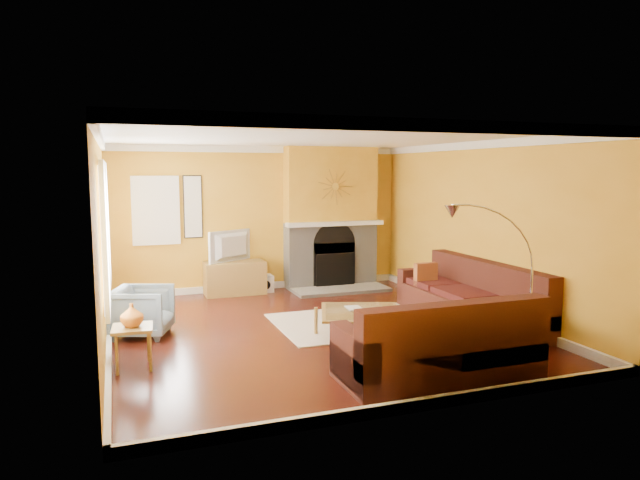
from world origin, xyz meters
name	(u,v)px	position (x,y,z in m)	size (l,w,h in m)	color
floor	(312,330)	(0.00, 0.00, -0.01)	(5.50, 6.00, 0.02)	#4F1A10
ceiling	(312,137)	(0.00, 0.00, 2.71)	(5.50, 6.00, 0.02)	white
wall_back	(260,218)	(0.00, 3.01, 1.35)	(5.50, 0.02, 2.70)	gold
wall_front	(421,270)	(0.00, -3.01, 1.35)	(5.50, 0.02, 2.70)	gold
wall_left	(101,244)	(-2.76, 0.00, 1.35)	(0.02, 6.00, 2.70)	gold
wall_right	(479,228)	(2.76, 0.00, 1.35)	(0.02, 6.00, 2.70)	gold
baseboard	(312,325)	(0.00, 0.00, 0.06)	(5.50, 6.00, 0.12)	white
crown_molding	(312,142)	(0.00, 0.00, 2.64)	(5.50, 6.00, 0.12)	white
window_left_near	(105,223)	(-2.72, 1.30, 1.50)	(0.06, 1.22, 1.72)	white
window_left_far	(103,237)	(-2.72, -0.60, 1.50)	(0.06, 1.22, 1.72)	white
window_back	(156,210)	(-1.90, 2.96, 1.55)	(0.82, 0.06, 1.22)	white
wall_art	(193,207)	(-1.25, 2.97, 1.60)	(0.34, 0.04, 1.14)	white
fireplace	(331,217)	(1.35, 2.80, 1.35)	(1.80, 0.40, 2.70)	gray
mantel	(335,224)	(1.35, 2.56, 1.25)	(1.92, 0.22, 0.08)	white
hearth	(341,290)	(1.35, 2.25, 0.03)	(1.80, 0.70, 0.06)	gray
sunburst	(335,187)	(1.35, 2.57, 1.95)	(0.70, 0.04, 0.70)	olive
rug	(357,322)	(0.75, 0.11, 0.01)	(2.40, 1.80, 0.02)	beige
sectional_sofa	(415,305)	(1.16, -0.87, 0.45)	(3.18, 3.67, 0.90)	#4A1F17
coffee_table	(361,326)	(0.42, -0.74, 0.20)	(1.04, 1.04, 0.41)	white
media_console	(235,278)	(-0.57, 2.70, 0.30)	(1.09, 0.49, 0.60)	olive
tv	(234,246)	(-0.57, 2.70, 0.89)	(0.99, 0.13, 0.57)	black
subwoofer	(264,283)	(-0.02, 2.72, 0.16)	(0.31, 0.31, 0.31)	white
armchair	(143,311)	(-2.28, 0.48, 0.34)	(0.73, 0.75, 0.68)	slate
side_table	(133,348)	(-2.45, -0.83, 0.24)	(0.44, 0.44, 0.49)	olive
vase	(132,315)	(-2.45, -0.83, 0.62)	(0.26, 0.26, 0.27)	orange
book	(347,309)	(0.27, -0.63, 0.42)	(0.20, 0.27, 0.03)	white
arc_lamp	(495,287)	(1.44, -2.18, 0.93)	(1.21, 0.36, 1.87)	silver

